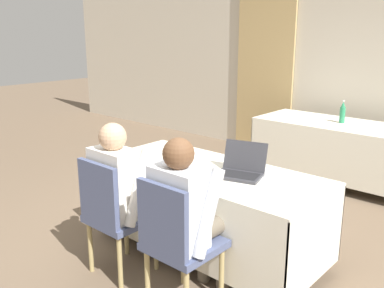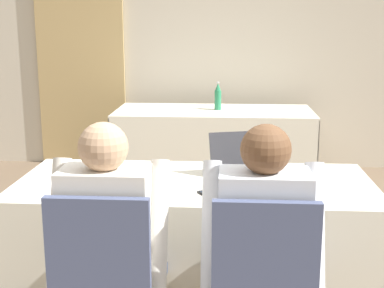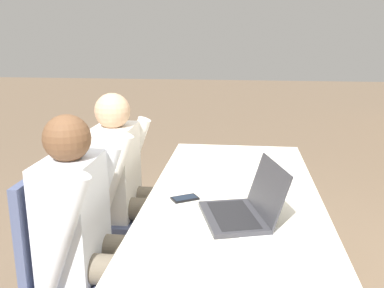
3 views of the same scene
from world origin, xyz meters
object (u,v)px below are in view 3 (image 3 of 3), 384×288
(cell_phone, at_px, (185,198))
(chair_near_left, at_px, (113,205))
(person_white_shirt, at_px, (91,229))
(laptop, at_px, (243,208))
(chair_near_right, at_px, (71,260))
(person_checkered_shirt, at_px, (129,180))

(cell_phone, bearing_deg, chair_near_left, -161.37)
(cell_phone, bearing_deg, person_white_shirt, -90.36)
(laptop, height_order, chair_near_right, laptop)
(person_checkered_shirt, bearing_deg, chair_near_right, 170.75)
(cell_phone, xyz_separation_m, chair_near_left, (-0.41, -0.49, -0.23))
(cell_phone, height_order, person_white_shirt, person_white_shirt)
(laptop, xyz_separation_m, cell_phone, (-0.18, -0.27, -0.04))
(chair_near_left, relative_size, person_white_shirt, 0.78)
(chair_near_left, bearing_deg, person_white_shirt, -170.75)
(person_white_shirt, bearing_deg, chair_near_left, 9.25)
(cell_phone, relative_size, person_white_shirt, 0.12)
(chair_near_right, xyz_separation_m, person_checkered_shirt, (-0.64, 0.10, 0.16))
(chair_near_left, xyz_separation_m, person_white_shirt, (0.64, 0.10, 0.16))
(laptop, relative_size, cell_phone, 2.90)
(laptop, xyz_separation_m, chair_near_left, (-0.59, -0.76, -0.27))
(cell_phone, xyz_separation_m, chair_near_right, (0.23, -0.49, -0.23))
(chair_near_right, relative_size, person_checkered_shirt, 0.78)
(person_checkered_shirt, bearing_deg, cell_phone, -136.65)
(chair_near_right, height_order, person_white_shirt, person_white_shirt)
(chair_near_left, bearing_deg, laptop, -127.77)
(person_checkered_shirt, distance_m, person_white_shirt, 0.64)
(chair_near_left, distance_m, chair_near_right, 0.64)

